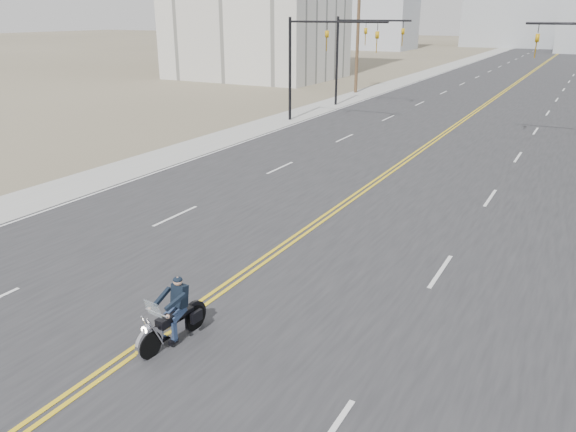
% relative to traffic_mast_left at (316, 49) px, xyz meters
% --- Properties ---
extents(road, '(20.00, 200.00, 0.01)m').
position_rel_traffic_mast_left_xyz_m(road, '(8.98, 38.00, -4.93)').
color(road, '#303033').
rests_on(road, ground).
extents(sidewalk_left, '(3.00, 200.00, 0.01)m').
position_rel_traffic_mast_left_xyz_m(sidewalk_left, '(-2.52, 38.00, -4.93)').
color(sidewalk_left, '#A5A5A0').
rests_on(sidewalk_left, ground).
extents(traffic_mast_left, '(7.10, 0.26, 7.00)m').
position_rel_traffic_mast_left_xyz_m(traffic_mast_left, '(0.00, 0.00, 0.00)').
color(traffic_mast_left, black).
rests_on(traffic_mast_left, ground).
extents(traffic_mast_far, '(6.10, 0.26, 7.00)m').
position_rel_traffic_mast_left_xyz_m(traffic_mast_far, '(-0.33, 8.00, -0.06)').
color(traffic_mast_far, black).
rests_on(traffic_mast_far, ground).
extents(utility_pole_left, '(2.20, 0.30, 10.50)m').
position_rel_traffic_mast_left_xyz_m(utility_pole_left, '(-3.52, 16.00, 0.54)').
color(utility_pole_left, brown).
rests_on(utility_pole_left, ground).
extents(haze_bldg_f, '(12.00, 12.00, 16.00)m').
position_rel_traffic_mast_left_xyz_m(haze_bldg_f, '(-41.02, 98.00, 3.06)').
color(haze_bldg_f, '#ADB2B7').
rests_on(haze_bldg_f, ground).
extents(motorcyclist, '(1.04, 2.09, 1.58)m').
position_rel_traffic_mast_left_xyz_m(motorcyclist, '(9.50, -26.78, -4.15)').
color(motorcyclist, black).
rests_on(motorcyclist, ground).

